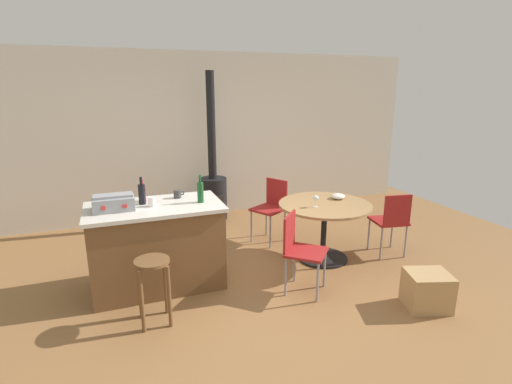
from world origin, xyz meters
TOP-DOWN VIEW (x-y plane):
  - ground_plane at (0.00, 0.00)m, footprint 8.80×8.80m
  - back_wall at (0.00, 2.83)m, footprint 8.00×0.10m
  - kitchen_island at (-0.95, 0.47)m, footprint 1.42×0.79m
  - wooden_stool at (-1.07, -0.25)m, footprint 0.32×0.32m
  - dining_table at (1.11, 0.43)m, footprint 1.15×1.15m
  - folding_chair_near at (0.46, -0.18)m, footprint 0.57×0.57m
  - folding_chair_far at (1.97, 0.22)m, footprint 0.46×0.46m
  - folding_chair_left at (0.73, 1.25)m, footprint 0.54×0.54m
  - wood_stove at (0.16, 2.31)m, footprint 0.44×0.45m
  - toolbox at (-1.35, 0.45)m, footprint 0.40×0.28m
  - bottle_0 at (-1.06, 0.56)m, footprint 0.07×0.07m
  - bottle_1 at (-0.46, 0.41)m, footprint 0.07×0.07m
  - bottle_2 at (-1.04, 0.66)m, footprint 0.07×0.07m
  - cup_0 at (-0.66, 0.67)m, footprint 0.12×0.08m
  - cup_1 at (-0.97, 0.44)m, footprint 0.11×0.08m
  - wine_glass at (0.93, 0.36)m, footprint 0.07×0.07m
  - serving_bowl at (1.38, 0.57)m, footprint 0.18×0.18m
  - cardboard_box at (1.50, -0.94)m, footprint 0.50×0.47m

SIDE VIEW (x-z plane):
  - ground_plane at x=0.00m, z-range 0.00..0.00m
  - cardboard_box at x=1.50m, z-range 0.00..0.37m
  - wooden_stool at x=-1.07m, z-range 0.14..0.78m
  - kitchen_island at x=-0.95m, z-range 0.00..0.93m
  - folding_chair_far at x=1.97m, z-range 0.08..0.93m
  - folding_chair_near at x=0.46m, z-range 0.08..0.93m
  - folding_chair_left at x=0.73m, z-range 0.09..0.97m
  - dining_table at x=1.11m, z-range 0.20..0.94m
  - wood_stove at x=0.16m, z-range -0.62..1.76m
  - serving_bowl at x=1.38m, z-range 0.74..0.81m
  - wine_glass at x=0.93m, z-range 0.77..0.92m
  - cup_0 at x=-0.66m, z-range 0.93..1.02m
  - cup_1 at x=-0.97m, z-range 0.93..1.03m
  - toolbox at x=-1.35m, z-range 0.93..1.09m
  - bottle_2 at x=-1.04m, z-range 0.90..1.15m
  - bottle_0 at x=-1.06m, z-range 0.90..1.19m
  - bottle_1 at x=-0.46m, z-range 0.90..1.20m
  - back_wall at x=0.00m, z-range 0.00..2.70m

